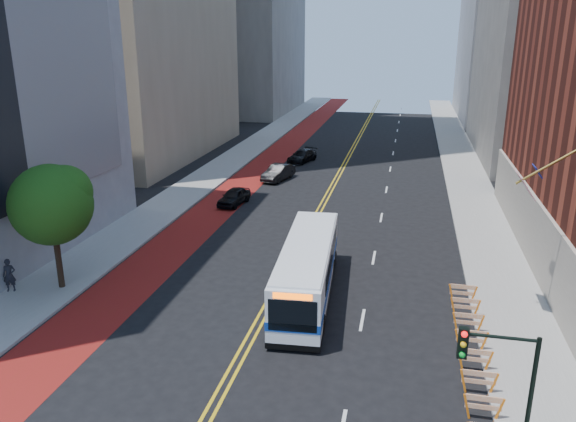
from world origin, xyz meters
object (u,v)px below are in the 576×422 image
(traffic_signal, at_px, (500,379))
(car_a, at_px, (234,197))
(car_c, at_px, (302,156))
(pedestrian, at_px, (9,275))
(street_tree, at_px, (52,202))
(car_b, at_px, (278,172))
(transit_bus, at_px, (307,269))

(traffic_signal, bearing_deg, car_a, 121.79)
(car_c, relative_size, pedestrian, 2.47)
(street_tree, relative_size, pedestrian, 3.77)
(street_tree, relative_size, car_b, 1.53)
(street_tree, relative_size, traffic_signal, 1.32)
(pedestrian, bearing_deg, car_a, 46.69)
(traffic_signal, height_order, car_c, traffic_signal)
(street_tree, height_order, traffic_signal, street_tree)
(transit_bus, distance_m, car_b, 24.44)
(street_tree, bearing_deg, pedestrian, -155.50)
(car_a, relative_size, pedestrian, 2.17)
(car_c, bearing_deg, car_a, -80.37)
(car_a, bearing_deg, car_c, 89.66)
(traffic_signal, distance_m, car_b, 37.90)
(traffic_signal, xyz_separation_m, transit_bus, (-7.66, 11.42, -2.15))
(car_c, xyz_separation_m, pedestrian, (-9.05, -34.39, 0.40))
(street_tree, bearing_deg, car_a, 75.70)
(traffic_signal, bearing_deg, street_tree, 155.18)
(traffic_signal, xyz_separation_m, car_b, (-14.69, 34.81, -3.00))
(traffic_signal, bearing_deg, transit_bus, 123.87)
(car_b, distance_m, pedestrian, 27.61)
(street_tree, relative_size, car_a, 1.74)
(street_tree, relative_size, transit_bus, 0.60)
(pedestrian, bearing_deg, transit_bus, -12.12)
(car_c, bearing_deg, car_b, -77.22)
(traffic_signal, distance_m, pedestrian, 24.67)
(car_a, bearing_deg, traffic_signal, -50.27)
(transit_bus, xyz_separation_m, car_b, (-7.02, 23.39, -0.86))
(car_b, height_order, car_c, car_b)
(traffic_signal, relative_size, car_a, 1.32)
(traffic_signal, bearing_deg, car_c, 108.04)
(car_a, height_order, car_c, car_a)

